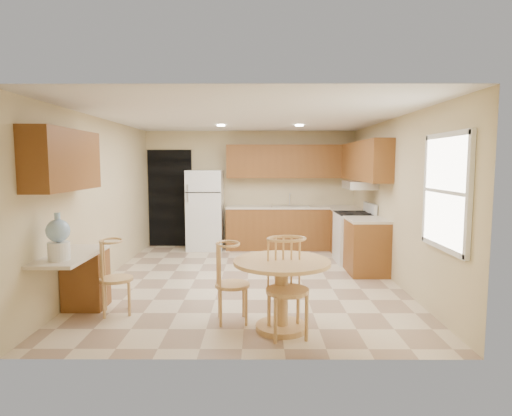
{
  "coord_description": "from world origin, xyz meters",
  "views": [
    {
      "loc": [
        0.15,
        -6.54,
        1.81
      ],
      "look_at": [
        0.13,
        0.3,
        1.09
      ],
      "focal_mm": 30.0,
      "sensor_mm": 36.0,
      "label": 1
    }
  ],
  "objects_px": {
    "dining_table": "(282,284)",
    "water_crock": "(58,239)",
    "chair_table_a": "(232,276)",
    "stove": "(354,237)",
    "chair_table_b": "(288,280)",
    "refrigerator": "(205,210)",
    "chair_desk": "(114,271)"
  },
  "relations": [
    {
      "from": "chair_table_a",
      "to": "water_crock",
      "type": "height_order",
      "value": "water_crock"
    },
    {
      "from": "chair_table_a",
      "to": "chair_table_b",
      "type": "distance_m",
      "value": 0.74
    },
    {
      "from": "dining_table",
      "to": "chair_table_b",
      "type": "distance_m",
      "value": 0.3
    },
    {
      "from": "dining_table",
      "to": "chair_desk",
      "type": "bearing_deg",
      "value": 167.73
    },
    {
      "from": "refrigerator",
      "to": "chair_table_a",
      "type": "xyz_separation_m",
      "value": [
        0.81,
        -4.27,
        -0.28
      ]
    },
    {
      "from": "chair_table_a",
      "to": "refrigerator",
      "type": "bearing_deg",
      "value": -176.92
    },
    {
      "from": "stove",
      "to": "chair_table_b",
      "type": "distance_m",
      "value": 3.78
    },
    {
      "from": "chair_table_a",
      "to": "chair_table_b",
      "type": "xyz_separation_m",
      "value": [
        0.6,
        -0.43,
        0.07
      ]
    },
    {
      "from": "refrigerator",
      "to": "chair_desk",
      "type": "relative_size",
      "value": 1.86
    },
    {
      "from": "refrigerator",
      "to": "stove",
      "type": "relative_size",
      "value": 1.53
    },
    {
      "from": "chair_desk",
      "to": "water_crock",
      "type": "xyz_separation_m",
      "value": [
        -0.45,
        -0.39,
        0.46
      ]
    },
    {
      "from": "refrigerator",
      "to": "chair_desk",
      "type": "bearing_deg",
      "value": -98.52
    },
    {
      "from": "dining_table",
      "to": "refrigerator",
      "type": "bearing_deg",
      "value": 107.1
    },
    {
      "from": "dining_table",
      "to": "water_crock",
      "type": "bearing_deg",
      "value": 179.21
    },
    {
      "from": "chair_desk",
      "to": "water_crock",
      "type": "height_order",
      "value": "water_crock"
    },
    {
      "from": "chair_desk",
      "to": "refrigerator",
      "type": "bearing_deg",
      "value": 155.19
    },
    {
      "from": "stove",
      "to": "water_crock",
      "type": "height_order",
      "value": "water_crock"
    },
    {
      "from": "stove",
      "to": "chair_table_a",
      "type": "distance_m",
      "value": 3.68
    },
    {
      "from": "stove",
      "to": "dining_table",
      "type": "height_order",
      "value": "stove"
    },
    {
      "from": "stove",
      "to": "chair_table_b",
      "type": "bearing_deg",
      "value": -112.78
    },
    {
      "from": "dining_table",
      "to": "chair_table_a",
      "type": "bearing_deg",
      "value": 163.46
    },
    {
      "from": "stove",
      "to": "chair_desk",
      "type": "relative_size",
      "value": 1.22
    },
    {
      "from": "chair_desk",
      "to": "stove",
      "type": "bearing_deg",
      "value": 112.43
    },
    {
      "from": "refrigerator",
      "to": "water_crock",
      "type": "bearing_deg",
      "value": -103.42
    },
    {
      "from": "refrigerator",
      "to": "stove",
      "type": "height_order",
      "value": "refrigerator"
    },
    {
      "from": "chair_table_a",
      "to": "water_crock",
      "type": "distance_m",
      "value": 1.92
    },
    {
      "from": "water_crock",
      "to": "dining_table",
      "type": "bearing_deg",
      "value": -0.79
    },
    {
      "from": "refrigerator",
      "to": "stove",
      "type": "xyz_separation_m",
      "value": [
        2.88,
        -1.22,
        -0.36
      ]
    },
    {
      "from": "chair_table_b",
      "to": "water_crock",
      "type": "relative_size",
      "value": 1.99
    },
    {
      "from": "refrigerator",
      "to": "chair_table_b",
      "type": "distance_m",
      "value": 4.91
    },
    {
      "from": "refrigerator",
      "to": "chair_table_b",
      "type": "height_order",
      "value": "refrigerator"
    },
    {
      "from": "chair_table_a",
      "to": "water_crock",
      "type": "relative_size",
      "value": 1.76
    }
  ]
}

